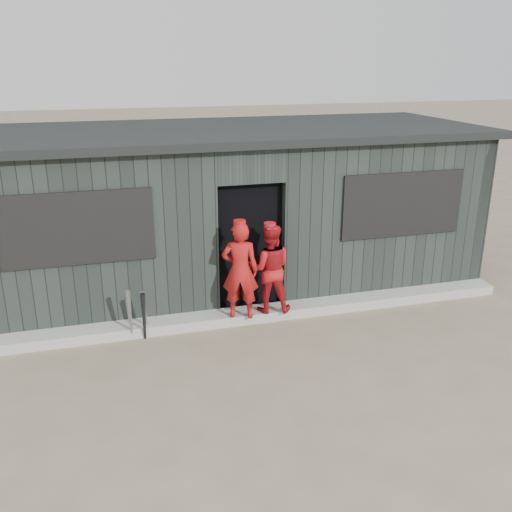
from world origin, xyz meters
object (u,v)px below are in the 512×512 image
object	(u,v)px
bat_right	(144,317)
player_red_right	(269,268)
player_red_left	(240,270)
player_grey_back	(259,267)
bat_mid	(145,313)
bat_left	(130,315)
dugout	(229,208)

from	to	relation	value
bat_right	player_red_right	bearing A→B (deg)	6.24
player_red_left	player_grey_back	bearing A→B (deg)	-103.91
player_red_left	player_grey_back	xyz separation A→B (m)	(0.52, 0.83, -0.29)
bat_mid	bat_right	bearing A→B (deg)	-97.94
bat_left	player_red_right	bearing A→B (deg)	4.85
bat_left	player_grey_back	world-z (taller)	player_grey_back
bat_mid	dugout	distance (m)	2.59
bat_mid	player_red_right	xyz separation A→B (m)	(1.82, 0.04, 0.46)
bat_right	player_red_right	distance (m)	1.90
bat_mid	player_red_right	size ratio (longest dim) A/B	0.53
bat_left	bat_right	bearing A→B (deg)	-9.15
player_grey_back	bat_left	bearing A→B (deg)	37.06
bat_mid	player_red_left	size ratio (longest dim) A/B	0.49
player_red_right	player_grey_back	bearing A→B (deg)	-80.53
bat_right	player_red_left	xyz separation A→B (m)	(1.38, 0.10, 0.49)
bat_mid	dugout	size ratio (longest dim) A/B	0.08
bat_mid	player_grey_back	bearing A→B (deg)	22.46
bat_left	dugout	distance (m)	2.80
player_red_right	bat_mid	bearing A→B (deg)	15.04
bat_left	player_red_left	size ratio (longest dim) A/B	0.57
player_grey_back	dugout	distance (m)	1.27
player_red_right	bat_right	bearing A→B (deg)	20.06
bat_mid	player_grey_back	size ratio (longest dim) A/B	0.62
player_red_left	dugout	world-z (taller)	dugout
player_grey_back	dugout	xyz separation A→B (m)	(-0.25, 1.01, 0.72)
bat_left	player_red_right	size ratio (longest dim) A/B	0.61
bat_mid	player_red_left	bearing A→B (deg)	-2.55
player_grey_back	dugout	size ratio (longest dim) A/B	0.14
player_grey_back	dugout	world-z (taller)	dugout
bat_right	player_grey_back	distance (m)	2.12
bat_mid	player_red_left	world-z (taller)	player_red_left
bat_left	player_red_left	distance (m)	1.63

